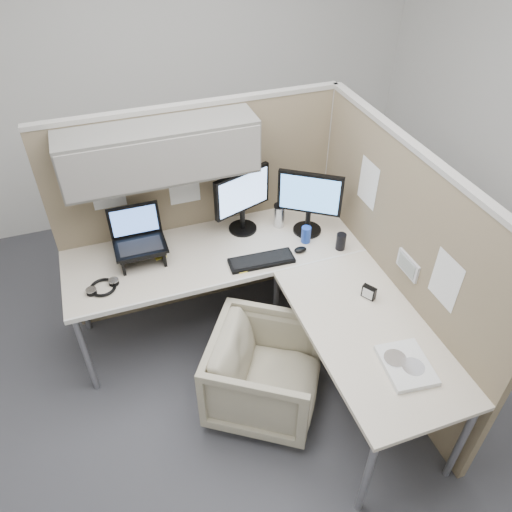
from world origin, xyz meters
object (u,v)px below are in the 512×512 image
object	(u,v)px
desk	(266,287)
monitor_left	(242,197)
office_chair	(265,370)
keyboard	(262,261)

from	to	relation	value
desk	monitor_left	bearing A→B (deg)	86.64
desk	office_chair	size ratio (longest dim) A/B	2.99
office_chair	keyboard	world-z (taller)	keyboard
office_chair	monitor_left	distance (m)	1.16
monitor_left	office_chair	bearing A→B (deg)	-119.57
office_chair	keyboard	bearing A→B (deg)	15.83
desk	monitor_left	world-z (taller)	monitor_left
desk	monitor_left	xyz separation A→B (m)	(0.03, 0.57, 0.32)
desk	keyboard	size ratio (longest dim) A/B	4.63
desk	office_chair	world-z (taller)	desk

